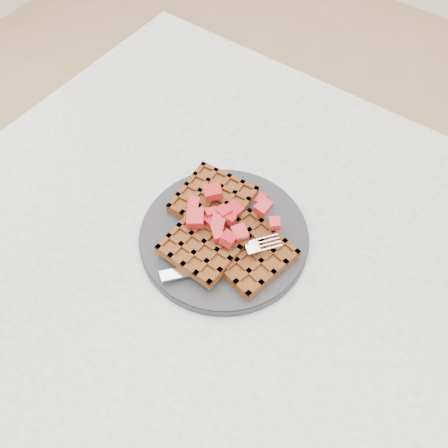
% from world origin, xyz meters
% --- Properties ---
extents(ground, '(4.00, 4.00, 0.00)m').
position_xyz_m(ground, '(0.00, 0.00, 0.00)').
color(ground, tan).
rests_on(ground, ground).
extents(table, '(1.20, 0.80, 0.75)m').
position_xyz_m(table, '(0.00, 0.00, 0.64)').
color(table, silver).
rests_on(table, ground).
extents(plate, '(0.25, 0.25, 0.02)m').
position_xyz_m(plate, '(-0.16, 0.01, 0.76)').
color(plate, black).
rests_on(plate, table).
extents(waffles, '(0.21, 0.18, 0.03)m').
position_xyz_m(waffles, '(-0.16, 0.00, 0.78)').
color(waffles, brown).
rests_on(waffles, plate).
extents(strawberry_pile, '(0.15, 0.15, 0.02)m').
position_xyz_m(strawberry_pile, '(-0.16, 0.01, 0.80)').
color(strawberry_pile, '#940009').
rests_on(strawberry_pile, waffles).
extents(fork, '(0.13, 0.16, 0.02)m').
position_xyz_m(fork, '(-0.12, -0.03, 0.77)').
color(fork, silver).
rests_on(fork, plate).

